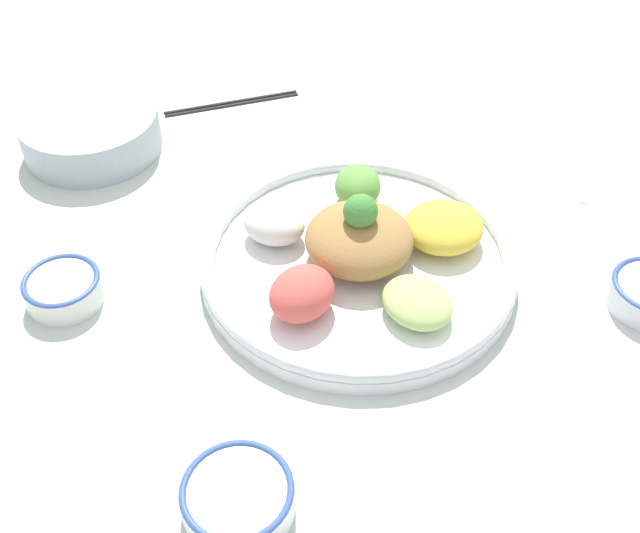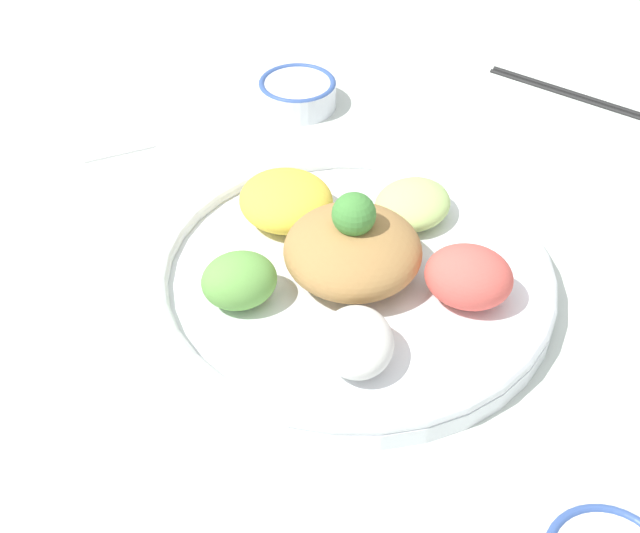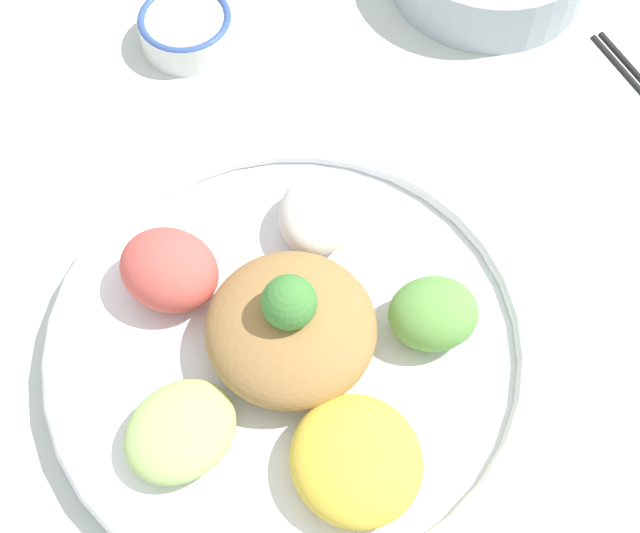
% 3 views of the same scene
% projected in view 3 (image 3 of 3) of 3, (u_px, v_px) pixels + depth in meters
% --- Properties ---
extents(ground_plane, '(2.40, 2.40, 0.00)m').
position_uv_depth(ground_plane, '(286.00, 325.00, 0.78)').
color(ground_plane, silver).
extents(salad_platter, '(0.42, 0.42, 0.12)m').
position_uv_depth(salad_platter, '(292.00, 344.00, 0.74)').
color(salad_platter, white).
rests_on(salad_platter, ground_plane).
extents(sauce_bowl_dark, '(0.10, 0.10, 0.04)m').
position_uv_depth(sauce_bowl_dark, '(186.00, 28.00, 0.92)').
color(sauce_bowl_dark, white).
rests_on(sauce_bowl_dark, ground_plane).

